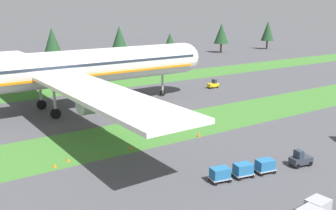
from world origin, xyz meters
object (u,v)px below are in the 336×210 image
(cargo_dolly_third, at_px, (220,174))
(taxiway_marker_2, at_px, (199,135))
(cargo_dolly_lead, at_px, (265,165))
(taxiway_marker_3, at_px, (55,165))
(baggage_tug, at_px, (300,159))
(uld_container_2, at_px, (318,207))
(taxiway_marker_0, at_px, (68,160))
(pushback_tractor, at_px, (213,84))
(taxiway_marker_1, at_px, (131,148))
(airliner, at_px, (58,69))
(cargo_dolly_second, at_px, (243,169))

(cargo_dolly_third, xyz_separation_m, taxiway_marker_2, (7.16, 12.78, -0.59))
(taxiway_marker_2, bearing_deg, cargo_dolly_lead, -96.00)
(cargo_dolly_lead, height_order, taxiway_marker_3, cargo_dolly_lead)
(baggage_tug, xyz_separation_m, uld_container_2, (-7.91, -8.04, -0.05))
(uld_container_2, distance_m, taxiway_marker_0, 28.33)
(pushback_tractor, bearing_deg, taxiway_marker_1, 123.74)
(pushback_tractor, distance_m, taxiway_marker_0, 48.74)
(uld_container_2, height_order, taxiway_marker_3, uld_container_2)
(airliner, bearing_deg, cargo_dolly_second, 10.18)
(cargo_dolly_second, relative_size, taxiway_marker_1, 5.35)
(cargo_dolly_third, distance_m, pushback_tractor, 49.01)
(airliner, height_order, taxiway_marker_3, airliner)
(cargo_dolly_lead, height_order, uld_container_2, cargo_dolly_lead)
(airliner, relative_size, cargo_dolly_second, 30.69)
(taxiway_marker_3, bearing_deg, cargo_dolly_lead, -37.23)
(baggage_tug, height_order, taxiway_marker_3, baggage_tug)
(airliner, bearing_deg, cargo_dolly_third, 6.07)
(airliner, bearing_deg, baggage_tug, 20.22)
(baggage_tug, bearing_deg, cargo_dolly_third, -90.00)
(airliner, distance_m, taxiway_marker_1, 24.51)
(uld_container_2, relative_size, taxiway_marker_3, 4.16)
(cargo_dolly_lead, bearing_deg, baggage_tug, 90.00)
(uld_container_2, distance_m, taxiway_marker_2, 23.28)
(cargo_dolly_lead, xyz_separation_m, taxiway_marker_3, (-19.22, 14.61, -0.68))
(baggage_tug, relative_size, cargo_dolly_lead, 1.15)
(cargo_dolly_lead, bearing_deg, cargo_dolly_second, -90.00)
(taxiway_marker_2, bearing_deg, cargo_dolly_second, -107.91)
(taxiway_marker_0, distance_m, taxiway_marker_2, 18.85)
(baggage_tug, xyz_separation_m, taxiway_marker_0, (-22.26, 16.37, -0.59))
(baggage_tug, bearing_deg, airliner, -147.63)
(taxiway_marker_0, xyz_separation_m, taxiway_marker_3, (-1.90, -0.82, 0.01))
(baggage_tug, height_order, uld_container_2, baggage_tug)
(baggage_tug, distance_m, uld_container_2, 11.28)
(cargo_dolly_third, bearing_deg, pushback_tractor, 151.52)
(baggage_tug, bearing_deg, pushback_tractor, 163.76)
(airliner, xyz_separation_m, taxiway_marker_0, (-6.78, -22.74, -7.39))
(cargo_dolly_third, height_order, taxiway_marker_1, cargo_dolly_third)
(cargo_dolly_second, bearing_deg, cargo_dolly_lead, 90.00)
(taxiway_marker_0, bearing_deg, pushback_tractor, 28.97)
(pushback_tractor, bearing_deg, baggage_tug, 151.60)
(cargo_dolly_third, xyz_separation_m, pushback_tractor, (31.01, 37.95, -0.10))
(cargo_dolly_lead, relative_size, taxiway_marker_3, 5.08)
(taxiway_marker_1, bearing_deg, cargo_dolly_lead, -58.55)
(uld_container_2, relative_size, taxiway_marker_2, 3.03)
(cargo_dolly_third, bearing_deg, airliner, -161.78)
(cargo_dolly_lead, distance_m, taxiway_marker_0, 23.21)
(uld_container_2, bearing_deg, cargo_dolly_lead, 71.69)
(taxiway_marker_3, bearing_deg, baggage_tug, -32.76)
(cargo_dolly_third, xyz_separation_m, uld_container_2, (2.72, -10.07, -0.15))
(cargo_dolly_lead, height_order, cargo_dolly_second, same)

